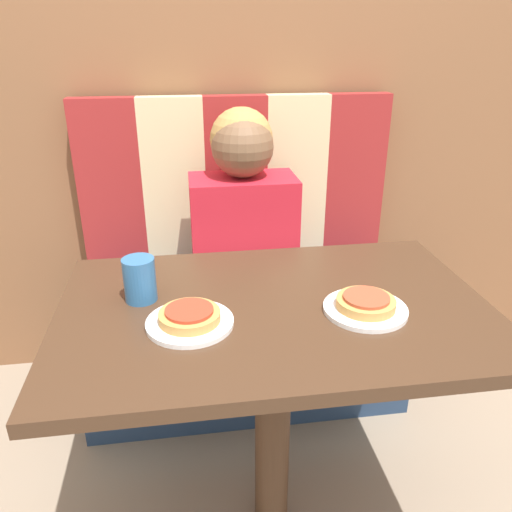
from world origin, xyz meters
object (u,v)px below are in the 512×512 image
at_px(person, 243,202).
at_px(plate_left, 190,323).
at_px(pizza_right, 366,302).
at_px(pizza_left, 189,315).
at_px(plate_right, 365,309).
at_px(drinking_cup, 140,280).

height_order(person, plate_left, person).
distance_m(plate_left, pizza_right, 0.43).
bearing_deg(plate_left, pizza_right, 0.00).
bearing_deg(pizza_right, plate_left, -180.00).
bearing_deg(pizza_left, plate_left, -153.43).
relative_size(person, pizza_right, 4.67).
relative_size(person, plate_right, 3.28).
bearing_deg(person, pizza_right, -73.36).
xyz_separation_m(plate_left, pizza_right, (0.43, 0.00, 0.02)).
distance_m(plate_right, pizza_left, 0.43).
bearing_deg(person, pizza_left, -106.64).
height_order(plate_left, drinking_cup, drinking_cup).
xyz_separation_m(pizza_right, drinking_cup, (-0.55, 0.14, 0.03)).
bearing_deg(plate_right, person, 106.64).
height_order(pizza_right, drinking_cup, drinking_cup).
distance_m(plate_right, pizza_right, 0.02).
relative_size(person, drinking_cup, 5.90).
distance_m(plate_left, plate_right, 0.43).
relative_size(plate_left, pizza_left, 1.43).
bearing_deg(plate_right, drinking_cup, 165.50).
relative_size(plate_left, pizza_right, 1.43).
xyz_separation_m(person, drinking_cup, (-0.33, -0.57, -0.01)).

